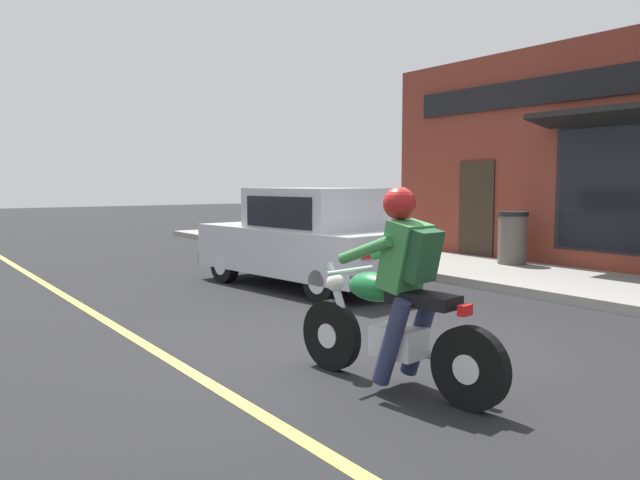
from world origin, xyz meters
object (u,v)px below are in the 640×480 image
Objects in this scene: car_hatchback at (307,239)px; fire_hydrant at (405,231)px; trash_bin at (512,237)px; motorcycle_with_rider at (396,305)px.

fire_hydrant is at bearing 27.48° from car_hatchback.
car_hatchback reaches higher than trash_bin.
motorcycle_with_rider is 9.05m from fire_hydrant.
trash_bin is 1.11× the size of fire_hydrant.
trash_bin is (4.11, -0.75, -0.13)m from car_hatchback.
trash_bin reaches higher than fire_hydrant.
car_hatchback is (2.16, 4.47, 0.09)m from motorcycle_with_rider.
car_hatchback is at bearing -152.52° from fire_hydrant.
car_hatchback reaches higher than fire_hydrant.
car_hatchback is at bearing 64.15° from motorcycle_with_rider.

